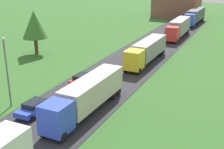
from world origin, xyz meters
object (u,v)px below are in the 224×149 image
Objects in this scene: car_third at (34,107)px; car_fourth at (82,79)px; distant_building at (177,2)px; tree_pine at (34,25)px; truck_fifth at (195,16)px; truck_fourth at (178,28)px; lamppost_second at (7,69)px; truck_third at (147,50)px; truck_second at (87,95)px.

car_fourth reaches higher than car_third.
distant_building reaches higher than car_fourth.
car_third is 0.54× the size of tree_pine.
tree_pine is at bearing -115.26° from truck_fifth.
car_third is at bearing -87.82° from distant_building.
car_fourth is at bearing -97.99° from truck_fourth.
truck_third is at bearing 69.04° from lamppost_second.
car_third is at bearing -52.37° from tree_pine.
tree_pine reaches higher than truck_third.
truck_fourth reaches higher than car_third.
truck_fourth is at bearing 89.23° from truck_third.
truck_fifth is 51.36m from car_fourth.
truck_second is 39.70m from truck_fourth.
truck_fourth is 1.66× the size of tree_pine.
distant_building is (-7.44, 49.17, 2.19)m from truck_third.
truck_fourth is at bearing 89.87° from truck_second.
car_fourth is at bearing -108.66° from truck_third.
truck_second reaches higher than truck_third.
truck_second is 25.64m from tree_pine.
truck_second reaches higher than car_fourth.
truck_second is 19.68m from truck_third.
truck_second is 1.72× the size of tree_pine.
tree_pine is at bearing -170.07° from truck_third.
tree_pine reaches higher than car_third.
truck_fifth reaches higher than truck_second.
truck_fifth is (0.28, 38.25, 0.14)m from truck_third.
truck_third is 3.32× the size of car_fourth.
car_third is at bearing -101.90° from truck_third.
lamppost_second is 21.51m from tree_pine.
truck_fifth is 3.51× the size of car_fourth.
truck_third is 22.91m from car_third.
distant_building is at bearing 104.81° from truck_fourth.
truck_second is 5.74m from car_third.
lamppost_second is at bearing -110.96° from truck_third.
truck_fourth is at bearing -90.04° from truck_fifth.
car_fourth is (-4.62, -32.90, -1.38)m from truck_fourth.
lamppost_second reaches higher than tree_pine.
truck_third is 0.94× the size of truck_fifth.
lamppost_second reaches higher than truck_fifth.
truck_second is at bearing -39.82° from tree_pine.
lamppost_second is at bearing -98.19° from truck_fifth.
truck_fifth is 1.08× the size of distant_building.
tree_pine is at bearing -102.78° from distant_building.
car_third is at bearing -96.71° from truck_fourth.
car_third is 5.18m from lamppost_second.
truck_third is 13.66m from car_fourth.
truck_fifth is at bearing 89.90° from truck_second.
car_third is 9.51m from car_fourth.
truck_fourth is 33.25m from car_fourth.
truck_fourth is 18.23m from truck_fifth.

